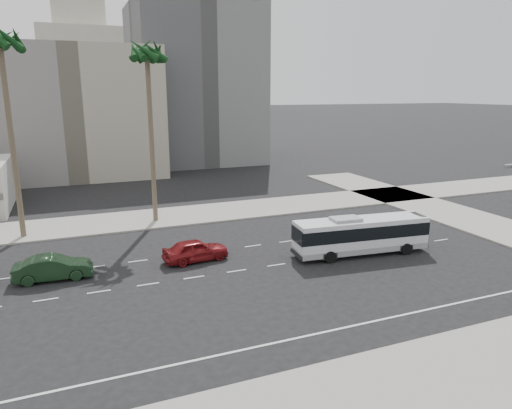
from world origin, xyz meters
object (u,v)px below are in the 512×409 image
city_bus (361,234)px  car_a (196,250)px  palm_mid (0,46)px  palm_near (147,57)px  car_b (53,268)px

city_bus → car_a: size_ratio=2.21×
city_bus → palm_mid: bearing=155.4°
car_a → palm_near: (-0.83, 11.54, 14.06)m
palm_near → palm_mid: (-11.21, -0.81, 0.50)m
palm_near → car_a: bearing=-85.9°
car_b → palm_mid: palm_mid is taller
city_bus → car_a: city_bus is taller
car_a → palm_near: size_ratio=0.29×
car_a → car_b: car_a is taller
palm_near → palm_mid: 11.25m
car_b → palm_near: 20.08m
car_a → palm_mid: bearing=42.5°
city_bus → palm_mid: size_ratio=0.61×
city_bus → car_b: (-21.42, 3.42, -0.75)m
palm_near → car_b: bearing=-127.2°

